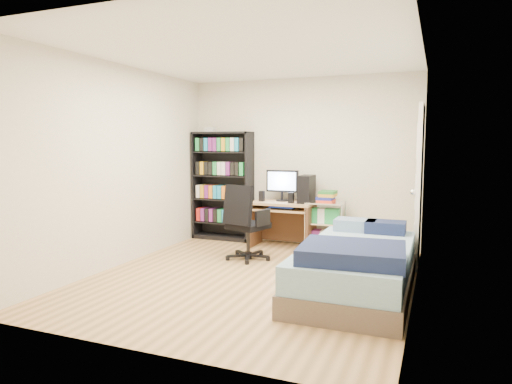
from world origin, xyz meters
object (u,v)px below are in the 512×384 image
at_px(computer_desk, 290,206).
at_px(bed, 357,266).
at_px(media_shelf, 223,184).
at_px(office_chair, 246,236).

distance_m(computer_desk, bed, 2.16).
height_order(media_shelf, computer_desk, media_shelf).
distance_m(computer_desk, office_chair, 1.01).
xyz_separation_m(computer_desk, bed, (1.27, -1.71, -0.34)).
bearing_deg(bed, media_shelf, 142.40).
bearing_deg(computer_desk, office_chair, -108.45).
relative_size(media_shelf, bed, 0.83).
distance_m(media_shelf, computer_desk, 1.21).
relative_size(media_shelf, office_chair, 1.78).
bearing_deg(office_chair, bed, -10.33).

